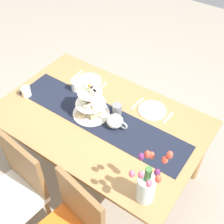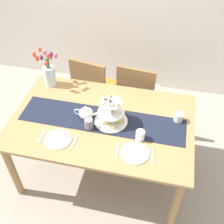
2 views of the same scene
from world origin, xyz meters
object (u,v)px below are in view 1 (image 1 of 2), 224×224
(chair_right, at_px, (16,190))
(teapot, at_px, (115,121))
(mug_white_text, at_px, (76,86))
(fork_right, at_px, (102,87))
(tulip_vase, at_px, (147,184))
(fork_left, at_px, (168,118))
(knife_left, at_px, (137,103))
(dining_table, at_px, (100,126))
(knife_right, at_px, (77,75))
(mug_grey, at_px, (117,109))
(dinner_plate_right, at_px, (89,81))
(dinner_plate_left, at_px, (152,110))
(cream_jug, at_px, (26,92))
(tiered_cake_stand, at_px, (90,105))

(chair_right, relative_size, teapot, 3.82)
(mug_white_text, bearing_deg, fork_right, -135.21)
(tulip_vase, xyz_separation_m, fork_left, (0.20, -0.71, -0.16))
(teapot, distance_m, knife_left, 0.32)
(dining_table, height_order, tulip_vase, tulip_vase)
(teapot, bearing_deg, fork_left, -133.92)
(knife_right, relative_size, mug_grey, 1.79)
(teapot, relative_size, fork_right, 1.59)
(mug_grey, distance_m, mug_white_text, 0.46)
(mug_white_text, bearing_deg, chair_right, 99.52)
(fork_right, height_order, mug_grey, mug_grey)
(chair_right, xyz_separation_m, knife_left, (-0.38, -1.07, 0.25))
(tulip_vase, height_order, fork_right, tulip_vase)
(teapot, xyz_separation_m, fork_left, (-0.30, -0.31, -0.06))
(dinner_plate_right, height_order, mug_grey, mug_grey)
(fork_right, bearing_deg, dinner_plate_left, 180.00)
(tulip_vase, bearing_deg, fork_right, -39.42)
(chair_right, height_order, teapot, chair_right)
(dinner_plate_left, height_order, knife_left, dinner_plate_left)
(knife_left, distance_m, dinner_plate_right, 0.51)
(teapot, bearing_deg, mug_grey, -62.87)
(cream_jug, distance_m, mug_white_text, 0.42)
(fork_right, bearing_deg, mug_white_text, 44.79)
(dinner_plate_left, relative_size, fork_left, 1.53)
(teapot, bearing_deg, knife_left, -92.01)
(knife_right, bearing_deg, mug_grey, 161.59)
(tulip_vase, xyz_separation_m, knife_left, (0.49, -0.71, -0.16))
(teapot, xyz_separation_m, mug_white_text, (0.52, -0.15, -0.01))
(cream_jug, distance_m, dinner_plate_left, 1.08)
(knife_right, height_order, mug_white_text, mug_white_text)
(dinner_plate_left, bearing_deg, fork_left, 180.00)
(dinner_plate_left, distance_m, fork_right, 0.51)
(tiered_cake_stand, xyz_separation_m, tulip_vase, (-0.74, 0.39, 0.06))
(tiered_cake_stand, xyz_separation_m, mug_grey, (-0.18, -0.12, -0.05))
(chair_right, distance_m, dinner_plate_left, 1.22)
(chair_right, bearing_deg, mug_white_text, -80.48)
(chair_right, bearing_deg, tiered_cake_stand, -99.71)
(tulip_vase, bearing_deg, chair_right, 22.71)
(fork_left, relative_size, knife_right, 0.88)
(dinner_plate_right, bearing_deg, mug_grey, 156.16)
(dinner_plate_left, relative_size, knife_left, 1.35)
(dining_table, xyz_separation_m, fork_left, (-0.45, -0.31, 0.10))
(fork_right, bearing_deg, cream_jug, 44.50)
(chair_right, distance_m, tulip_vase, 1.03)
(teapot, bearing_deg, dinner_plate_left, -116.53)
(tiered_cake_stand, xyz_separation_m, knife_right, (0.41, -0.32, -0.10))
(mug_white_text, bearing_deg, mug_grey, 175.58)
(dining_table, xyz_separation_m, dinner_plate_right, (0.35, -0.31, 0.10))
(fork_left, distance_m, knife_left, 0.29)
(tulip_vase, bearing_deg, knife_left, -55.21)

